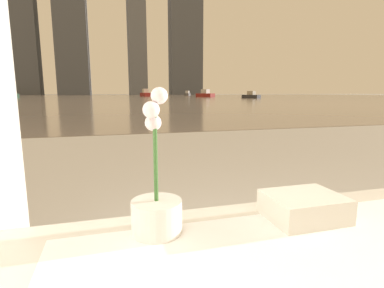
{
  "coord_description": "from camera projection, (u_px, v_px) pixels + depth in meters",
  "views": [
    {
      "loc": [
        -0.65,
        0.02,
        0.96
      ],
      "look_at": [
        -0.06,
        2.09,
        0.59
      ],
      "focal_mm": 28.0,
      "sensor_mm": 36.0,
      "label": 1
    }
  ],
  "objects": [
    {
      "name": "harbor_boat_1",
      "position": [
        146.0,
        94.0,
        70.3
      ],
      "size": [
        2.15,
        4.88,
        1.77
      ],
      "color": "maroon",
      "rests_on": "harbor_water"
    },
    {
      "name": "towel_stack",
      "position": [
        304.0,
        207.0,
        0.97
      ],
      "size": [
        0.24,
        0.19,
        0.08
      ],
      "color": "silver",
      "rests_on": "bathtub"
    },
    {
      "name": "harbor_water",
      "position": [
        109.0,
        97.0,
        59.08
      ],
      "size": [
        180.0,
        110.0,
        0.01
      ],
      "color": "gray",
      "rests_on": "ground_plane"
    },
    {
      "name": "skyline_tower_2",
      "position": [
        70.0,
        0.0,
        103.6
      ],
      "size": [
        10.6,
        12.97,
        64.74
      ],
      "color": "#4C515B",
      "rests_on": "ground_plane"
    },
    {
      "name": "harbor_boat_2",
      "position": [
        187.0,
        94.0,
        84.0
      ],
      "size": [
        2.71,
        3.92,
        1.4
      ],
      "color": "#4C4C51",
      "rests_on": "harbor_water"
    },
    {
      "name": "potted_orchid",
      "position": [
        156.0,
        203.0,
        0.87
      ],
      "size": [
        0.15,
        0.15,
        0.42
      ],
      "color": "silver",
      "rests_on": "bathtub"
    },
    {
      "name": "harbor_boat_4",
      "position": [
        251.0,
        96.0,
        48.62
      ],
      "size": [
        2.31,
        3.25,
        1.16
      ],
      "color": "#2D2D33",
      "rests_on": "harbor_water"
    },
    {
      "name": "skyline_tower_4",
      "position": [
        185.0,
        40.0,
        116.68
      ],
      "size": [
        12.38,
        6.78,
        42.41
      ],
      "color": "#4C515B",
      "rests_on": "ground_plane"
    },
    {
      "name": "skyline_tower_1",
      "position": [
        26.0,
        46.0,
        102.25
      ],
      "size": [
        7.92,
        6.99,
        33.23
      ],
      "color": "#4C515B",
      "rests_on": "ground_plane"
    },
    {
      "name": "skyline_tower_3",
      "position": [
        136.0,
        11.0,
        110.05
      ],
      "size": [
        6.44,
        8.16,
        60.63
      ],
      "color": "slate",
      "rests_on": "ground_plane"
    },
    {
      "name": "harbor_boat_3",
      "position": [
        11.0,
        95.0,
        50.97
      ],
      "size": [
        3.2,
        4.33,
        1.55
      ],
      "color": "#335647",
      "rests_on": "harbor_water"
    },
    {
      "name": "harbor_boat_0",
      "position": [
        205.0,
        94.0,
        60.59
      ],
      "size": [
        3.17,
        4.3,
        1.54
      ],
      "color": "maroon",
      "rests_on": "harbor_water"
    }
  ]
}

